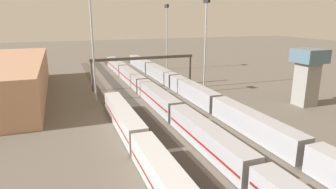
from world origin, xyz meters
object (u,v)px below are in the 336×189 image
object	(u,v)px
train_on_track_1	(193,91)
control_tower	(307,73)
train_on_track_3	(157,97)
light_mast_2	(206,31)
signal_gantry	(144,61)
train_on_track_5	(140,143)
light_mast_0	(167,28)
light_mast_1	(91,20)
maintenance_shed	(9,79)

from	to	relation	value
train_on_track_1	control_tower	world-z (taller)	control_tower
train_on_track_3	light_mast_2	world-z (taller)	light_mast_2
signal_gantry	train_on_track_5	bearing A→B (deg)	163.41
train_on_track_3	light_mast_0	bearing A→B (deg)	-22.92
light_mast_1	control_tower	bearing A→B (deg)	-114.17
train_on_track_3	light_mast_1	world-z (taller)	light_mast_1
light_mast_1	train_on_track_3	bearing A→B (deg)	-125.14
light_mast_1	maintenance_shed	world-z (taller)	light_mast_1
light_mast_0	maintenance_shed	bearing A→B (deg)	115.02
train_on_track_5	train_on_track_3	xyz separation A→B (m)	(22.79, -10.00, 0.02)
train_on_track_3	maintenance_shed	bearing A→B (deg)	57.68
train_on_track_3	maintenance_shed	world-z (taller)	maintenance_shed
train_on_track_3	signal_gantry	xyz separation A→B (m)	(19.16, -2.50, 5.54)
light_mast_0	light_mast_2	bearing A→B (deg)	-179.74
signal_gantry	maintenance_shed	distance (m)	34.93
train_on_track_5	light_mast_1	world-z (taller)	light_mast_1
train_on_track_1	light_mast_1	bearing A→B (deg)	73.72
signal_gantry	maintenance_shed	size ratio (longest dim) A/B	0.54
maintenance_shed	light_mast_1	bearing A→B (deg)	-120.46
light_mast_0	light_mast_2	size ratio (longest dim) A/B	0.98
maintenance_shed	control_tower	size ratio (longest dim) A/B	4.30
light_mast_1	signal_gantry	bearing A→B (deg)	-55.19
maintenance_shed	light_mast_2	bearing A→B (deg)	-98.05
light_mast_1	maintenance_shed	xyz separation A→B (m)	(11.67, 19.84, -14.26)
train_on_track_1	control_tower	distance (m)	26.34
train_on_track_5	light_mast_2	world-z (taller)	light_mast_2
light_mast_0	signal_gantry	size ratio (longest dim) A/B	0.80
signal_gantry	maintenance_shed	xyz separation A→B (m)	(1.27, 34.79, -2.84)
train_on_track_1	control_tower	xyz separation A→B (m)	(-13.39, -22.00, 5.54)
train_on_track_1	light_mast_2	distance (m)	19.77
light_mast_0	signal_gantry	xyz separation A→B (m)	(-25.06, 16.20, -8.09)
maintenance_shed	control_tower	xyz separation A→B (m)	(-31.62, -64.29, 2.84)
train_on_track_5	control_tower	bearing A→B (deg)	-74.55
light_mast_1	signal_gantry	size ratio (longest dim) A/B	1.01
train_on_track_1	maintenance_shed	xyz separation A→B (m)	(18.22, 42.29, 2.70)
light_mast_0	maintenance_shed	world-z (taller)	light_mast_0
maintenance_shed	light_mast_0	bearing A→B (deg)	-64.98
train_on_track_5	signal_gantry	bearing A→B (deg)	-16.59
light_mast_1	light_mast_2	world-z (taller)	light_mast_1
train_on_track_3	light_mast_1	size ratio (longest dim) A/B	3.96
train_on_track_1	signal_gantry	bearing A→B (deg)	23.86
light_mast_2	signal_gantry	world-z (taller)	light_mast_2
train_on_track_3	light_mast_0	distance (m)	49.91
light_mast_1	light_mast_2	xyz separation A→B (m)	(4.44, -31.29, -3.11)
train_on_track_3	train_on_track_1	bearing A→B (deg)	-77.55
train_on_track_3	train_on_track_5	bearing A→B (deg)	156.31
light_mast_1	control_tower	distance (m)	50.04
signal_gantry	light_mast_1	bearing A→B (deg)	124.81
train_on_track_3	light_mast_2	bearing A→B (deg)	-54.98
train_on_track_1	signal_gantry	world-z (taller)	signal_gantry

